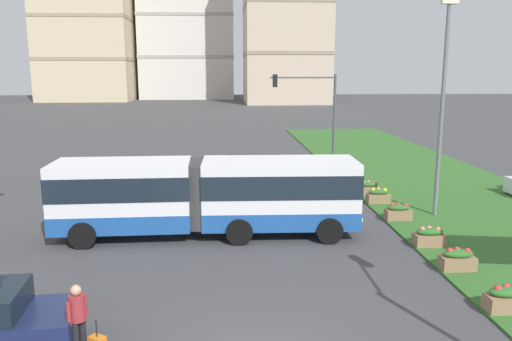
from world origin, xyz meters
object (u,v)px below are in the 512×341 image
at_px(streetlight_median, 443,102).
at_px(apartment_tower_centre, 286,8).
at_px(flower_planter_2, 429,237).
at_px(articulated_bus, 207,195).
at_px(flower_planter_0, 507,299).
at_px(flower_planter_1, 458,259).
at_px(traffic_light_far_right, 313,105).
at_px(flower_planter_4, 378,196).
at_px(flower_planter_5, 369,188).
at_px(apartment_tower_westcentre, 187,20).
at_px(apartment_tower_west, 87,1).
at_px(flower_planter_3, 398,212).
at_px(pedestrian_crossing, 78,316).

xyz_separation_m(streetlight_median, apartment_tower_centre, (3.26, 83.16, 13.61)).
relative_size(flower_planter_2, apartment_tower_centre, 0.03).
xyz_separation_m(articulated_bus, flower_planter_2, (8.18, -1.99, -1.23)).
xyz_separation_m(flower_planter_0, streetlight_median, (1.90, 9.17, 4.69)).
bearing_deg(flower_planter_1, traffic_light_far_right, 95.86).
height_order(flower_planter_4, streetlight_median, streetlight_median).
bearing_deg(apartment_tower_centre, streetlight_median, -92.24).
relative_size(flower_planter_5, apartment_tower_westcentre, 0.03).
relative_size(flower_planter_0, apartment_tower_westcentre, 0.03).
height_order(apartment_tower_west, apartment_tower_westcentre, apartment_tower_west).
distance_m(articulated_bus, streetlight_median, 10.84).
xyz_separation_m(flower_planter_5, apartment_tower_centre, (5.16, 79.26, 18.30)).
relative_size(flower_planter_3, flower_planter_4, 1.00).
relative_size(flower_planter_0, traffic_light_far_right, 0.18).
xyz_separation_m(pedestrian_crossing, apartment_tower_westcentre, (-4.80, 113.92, 17.26)).
xyz_separation_m(flower_planter_2, traffic_light_far_right, (-1.76, 14.83, 3.84)).
distance_m(flower_planter_0, apartment_tower_centre, 94.26).
xyz_separation_m(articulated_bus, flower_planter_1, (8.18, -4.27, -1.23)).
bearing_deg(flower_planter_3, pedestrian_crossing, -137.53).
xyz_separation_m(articulated_bus, apartment_tower_centre, (13.34, 85.16, 17.07)).
xyz_separation_m(flower_planter_0, flower_planter_2, (0.00, 5.17, 0.00)).
height_order(pedestrian_crossing, apartment_tower_west, apartment_tower_west).
height_order(articulated_bus, pedestrian_crossing, articulated_bus).
height_order(flower_planter_1, flower_planter_2, same).
bearing_deg(pedestrian_crossing, traffic_light_far_right, 66.99).
distance_m(flower_planter_4, streetlight_median, 5.52).
distance_m(flower_planter_0, flower_planter_3, 8.53).
bearing_deg(apartment_tower_centre, flower_planter_1, -93.30).
bearing_deg(apartment_tower_westcentre, flower_planter_0, -82.08).
distance_m(pedestrian_crossing, flower_planter_4, 16.77).
bearing_deg(articulated_bus, apartment_tower_centre, 81.10).
xyz_separation_m(pedestrian_crossing, streetlight_median, (12.74, 10.56, 4.11)).
xyz_separation_m(flower_planter_3, apartment_tower_westcentre, (-15.65, 103.99, 17.83)).
xyz_separation_m(pedestrian_crossing, flower_planter_2, (10.84, 6.57, -0.58)).
height_order(flower_planter_3, flower_planter_4, same).
distance_m(articulated_bus, flower_planter_4, 9.29).
xyz_separation_m(flower_planter_5, apartment_tower_west, (-36.67, 91.18, 20.83)).
height_order(flower_planter_0, traffic_light_far_right, traffic_light_far_right).
bearing_deg(flower_planter_5, streetlight_median, -64.03).
bearing_deg(pedestrian_crossing, flower_planter_4, 49.69).
height_order(articulated_bus, flower_planter_3, articulated_bus).
xyz_separation_m(flower_planter_4, traffic_light_far_right, (-1.76, 8.62, 3.84)).
xyz_separation_m(flower_planter_3, flower_planter_5, (0.00, 4.54, 0.00)).
height_order(apartment_tower_westcentre, apartment_tower_centre, apartment_tower_centre).
relative_size(flower_planter_2, flower_planter_4, 1.00).
bearing_deg(flower_planter_0, flower_planter_1, 90.00).
xyz_separation_m(articulated_bus, pedestrian_crossing, (-2.66, -8.56, -0.65)).
relative_size(pedestrian_crossing, traffic_light_far_right, 0.28).
height_order(apartment_tower_west, apartment_tower_centre, apartment_tower_west).
distance_m(flower_planter_0, traffic_light_far_right, 20.44).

